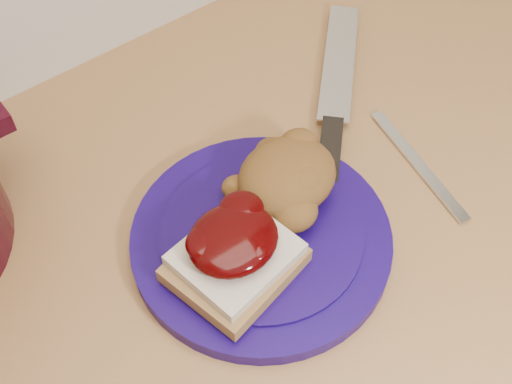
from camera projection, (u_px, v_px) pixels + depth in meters
plate at (261, 239)px, 0.59m from camera, size 0.26×0.26×0.02m
sandwich at (234, 253)px, 0.54m from camera, size 0.12×0.11×0.05m
stuffing_mound at (287, 176)px, 0.59m from camera, size 0.10×0.09×0.05m
chef_knife at (332, 134)px, 0.67m from camera, size 0.25×0.24×0.02m
butter_knife at (418, 164)px, 0.65m from camera, size 0.05×0.16×0.00m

